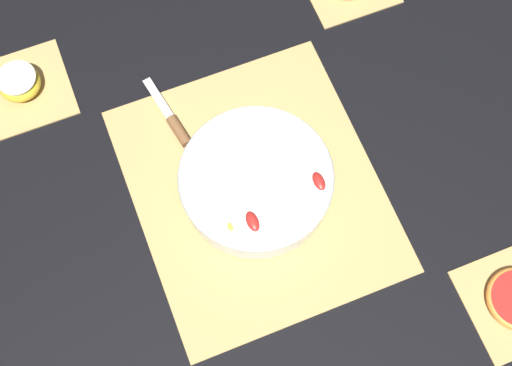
% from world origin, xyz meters
% --- Properties ---
extents(ground_plane, '(6.00, 6.00, 0.00)m').
position_xyz_m(ground_plane, '(0.00, 0.00, 0.00)').
color(ground_plane, black).
extents(bamboo_mat_center, '(0.44, 0.38, 0.01)m').
position_xyz_m(bamboo_mat_center, '(-0.00, 0.00, 0.00)').
color(bamboo_mat_center, tan).
rests_on(bamboo_mat_center, ground_plane).
extents(coaster_mat_far_right, '(0.15, 0.15, 0.01)m').
position_xyz_m(coaster_mat_far_right, '(0.31, 0.30, 0.00)').
color(coaster_mat_far_right, tan).
rests_on(coaster_mat_far_right, ground_plane).
extents(fruit_salad_bowl, '(0.24, 0.24, 0.06)m').
position_xyz_m(fruit_salad_bowl, '(-0.00, 0.00, 0.04)').
color(fruit_salad_bowl, silver).
rests_on(fruit_salad_bowl, bamboo_mat_center).
extents(paring_knife, '(0.14, 0.04, 0.02)m').
position_xyz_m(paring_knife, '(0.14, 0.08, 0.01)').
color(paring_knife, silver).
rests_on(paring_knife, bamboo_mat_center).
extents(apple_half, '(0.07, 0.07, 0.04)m').
position_xyz_m(apple_half, '(0.31, 0.30, 0.03)').
color(apple_half, gold).
rests_on(apple_half, coaster_mat_far_right).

